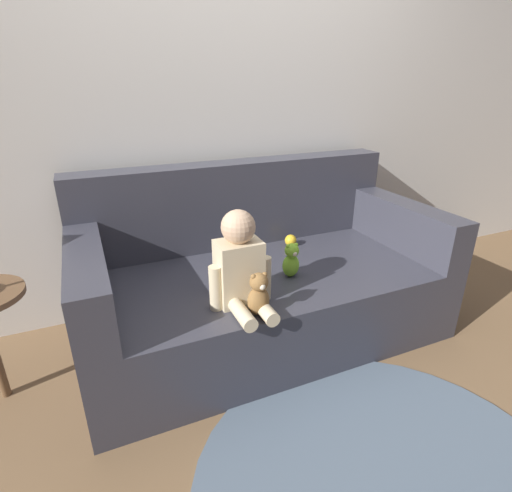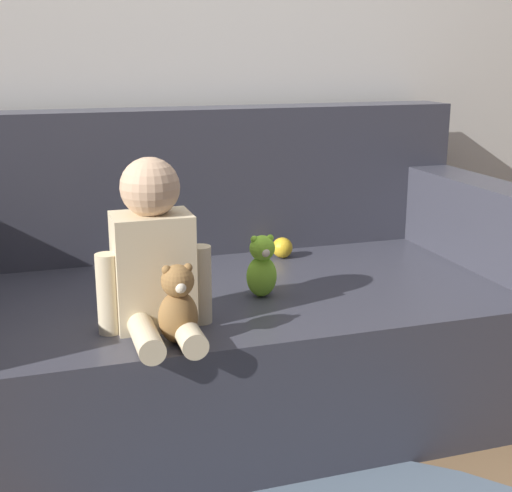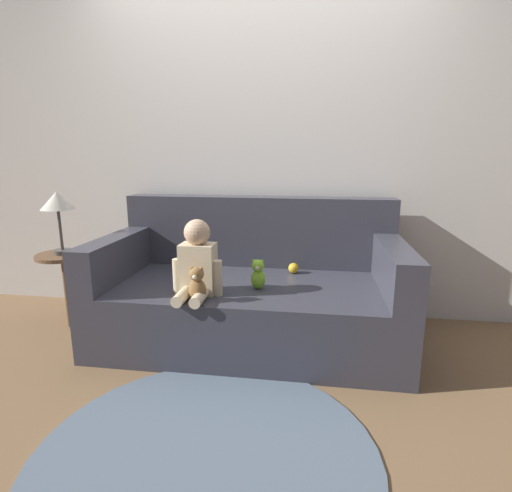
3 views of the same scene
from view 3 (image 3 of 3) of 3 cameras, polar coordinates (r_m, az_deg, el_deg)
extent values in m
plane|color=brown|center=(2.74, -0.88, -13.18)|extent=(12.00, 12.00, 0.00)
cube|color=silver|center=(3.03, 0.86, 14.69)|extent=(8.00, 0.05, 2.60)
cube|color=#383842|center=(2.66, -0.89, -9.20)|extent=(1.92, 0.98, 0.41)
cube|color=#383842|center=(2.91, 0.36, 2.13)|extent=(1.92, 0.18, 0.50)
cube|color=#383842|center=(2.83, -18.86, -1.25)|extent=(0.16, 0.98, 0.28)
cube|color=#383842|center=(2.56, 18.97, -2.68)|extent=(0.16, 0.98, 0.28)
cube|color=beige|center=(2.35, -8.25, -3.23)|extent=(0.20, 0.14, 0.30)
sphere|color=tan|center=(2.30, -8.42, 1.94)|extent=(0.15, 0.15, 0.15)
cylinder|color=beige|center=(2.25, -10.57, -7.14)|extent=(0.06, 0.18, 0.06)
cylinder|color=beige|center=(2.22, -8.12, -7.32)|extent=(0.06, 0.18, 0.06)
cylinder|color=beige|center=(2.38, -11.11, -4.25)|extent=(0.06, 0.06, 0.21)
cylinder|color=beige|center=(2.31, -5.53, -4.57)|extent=(0.06, 0.06, 0.21)
ellipsoid|color=olive|center=(2.24, -8.36, -6.25)|extent=(0.10, 0.08, 0.13)
sphere|color=olive|center=(2.20, -8.48, -3.98)|extent=(0.08, 0.08, 0.08)
sphere|color=olive|center=(2.20, -9.16, -3.19)|extent=(0.02, 0.02, 0.02)
sphere|color=olive|center=(2.19, -7.85, -3.26)|extent=(0.02, 0.02, 0.02)
sphere|color=beige|center=(2.18, -8.72, -4.37)|extent=(0.03, 0.03, 0.03)
ellipsoid|color=#8CD133|center=(2.42, 0.30, -4.76)|extent=(0.09, 0.07, 0.12)
sphere|color=#8CD133|center=(2.39, 0.29, -2.82)|extent=(0.07, 0.07, 0.07)
sphere|color=#8CD133|center=(2.39, -0.28, -2.16)|extent=(0.02, 0.02, 0.02)
sphere|color=#8CD133|center=(2.38, 0.86, -2.21)|extent=(0.02, 0.02, 0.02)
sphere|color=beige|center=(2.36, 0.19, -3.14)|extent=(0.03, 0.03, 0.03)
sphere|color=gold|center=(2.75, 5.38, -3.17)|extent=(0.07, 0.07, 0.07)
cylinder|color=slate|center=(1.85, -7.21, -27.63)|extent=(1.43, 1.43, 0.01)
cylinder|color=brown|center=(3.07, -25.84, -1.23)|extent=(0.36, 0.36, 0.02)
cylinder|color=brown|center=(3.14, -25.36, -5.99)|extent=(0.04, 0.04, 0.51)
cylinder|color=#4C4742|center=(3.06, -25.89, -0.74)|extent=(0.12, 0.12, 0.03)
cylinder|color=#4C4742|center=(3.03, -26.17, 2.10)|extent=(0.02, 0.02, 0.28)
cone|color=beige|center=(3.01, -26.55, 5.84)|extent=(0.22, 0.22, 0.12)
camera|label=1|loc=(1.41, -55.20, 13.86)|focal=28.00mm
camera|label=2|loc=(1.04, -57.12, 1.15)|focal=50.00mm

